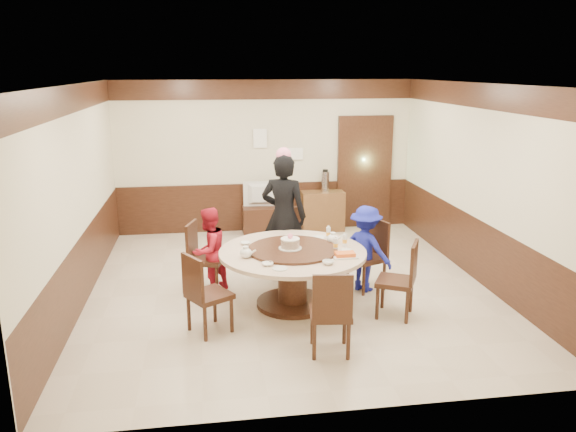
{
  "coord_description": "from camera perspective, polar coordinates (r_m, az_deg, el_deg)",
  "views": [
    {
      "loc": [
        -1.11,
        -7.33,
        3.0
      ],
      "look_at": [
        -0.05,
        -0.22,
        1.1
      ],
      "focal_mm": 35.0,
      "sensor_mm": 36.0,
      "label": 1
    }
  ],
  "objects": [
    {
      "name": "shrimp_platter",
      "position": [
        6.94,
        5.8,
        -3.97
      ],
      "size": [
        0.3,
        0.2,
        0.06
      ],
      "color": "white",
      "rests_on": "banquet_table"
    },
    {
      "name": "chair_1",
      "position": [
        8.46,
        0.2,
        -3.77
      ],
      "size": [
        0.44,
        0.45,
        0.97
      ],
      "rotation": [
        0.0,
        0.0,
        3.14
      ],
      "color": "#331A10",
      "rests_on": "ground"
    },
    {
      "name": "television",
      "position": [
        10.39,
        -2.33,
        2.19
      ],
      "size": [
        0.82,
        0.17,
        0.47
      ],
      "primitive_type": "imported",
      "rotation": [
        0.0,
        0.0,
        3.06
      ],
      "color": "gray",
      "rests_on": "tv_stand"
    },
    {
      "name": "person_standing",
      "position": [
        8.16,
        -0.44,
        -0.01
      ],
      "size": [
        0.78,
        0.66,
        1.83
      ],
      "primitive_type": "imported",
      "rotation": [
        0.0,
        0.0,
        2.75
      ],
      "color": "black",
      "rests_on": "ground"
    },
    {
      "name": "side_cabinet",
      "position": [
        10.67,
        3.51,
        0.53
      ],
      "size": [
        0.8,
        0.4,
        0.75
      ],
      "primitive_type": "cube",
      "color": "brown",
      "rests_on": "ground"
    },
    {
      "name": "bowl_3",
      "position": [
        7.11,
        5.92,
        -3.55
      ],
      "size": [
        0.14,
        0.14,
        0.04
      ],
      "primitive_type": "imported",
      "color": "white",
      "rests_on": "banquet_table"
    },
    {
      "name": "notice_right",
      "position": [
        10.53,
        0.71,
        6.34
      ],
      "size": [
        0.3,
        0.0,
        0.22
      ],
      "primitive_type": "cube",
      "color": "white",
      "rests_on": "room"
    },
    {
      "name": "bottle_2",
      "position": [
        7.64,
        4.12,
        -1.74
      ],
      "size": [
        0.06,
        0.06,
        0.16
      ],
      "primitive_type": "cylinder",
      "color": "silver",
      "rests_on": "banquet_table"
    },
    {
      "name": "notice_left",
      "position": [
        10.41,
        -2.85,
        7.89
      ],
      "size": [
        0.25,
        0.0,
        0.35
      ],
      "primitive_type": "cube",
      "color": "white",
      "rests_on": "room"
    },
    {
      "name": "saucer_far",
      "position": [
        7.7,
        3.2,
        -2.16
      ],
      "size": [
        0.18,
        0.18,
        0.01
      ],
      "primitive_type": "cylinder",
      "color": "white",
      "rests_on": "banquet_table"
    },
    {
      "name": "teapot_left",
      "position": [
        6.9,
        -4.3,
        -3.77
      ],
      "size": [
        0.17,
        0.15,
        0.13
      ],
      "primitive_type": "ellipsoid",
      "color": "white",
      "rests_on": "banquet_table"
    },
    {
      "name": "banquet_table",
      "position": [
        7.23,
        0.47,
        -5.15
      ],
      "size": [
        1.88,
        1.88,
        0.78
      ],
      "color": "#331A10",
      "rests_on": "ground"
    },
    {
      "name": "bottle_0",
      "position": [
        7.16,
        4.87,
        -2.89
      ],
      "size": [
        0.06,
        0.06,
        0.16
      ],
      "primitive_type": "cylinder",
      "color": "silver",
      "rests_on": "banquet_table"
    },
    {
      "name": "chair_0",
      "position": [
        7.93,
        8.06,
        -5.21
      ],
      "size": [
        0.58,
        0.57,
        0.97
      ],
      "rotation": [
        0.0,
        0.0,
        1.96
      ],
      "color": "#331A10",
      "rests_on": "ground"
    },
    {
      "name": "saucer_near",
      "position": [
        6.52,
        -0.82,
        -5.35
      ],
      "size": [
        0.18,
        0.18,
        0.01
      ],
      "primitive_type": "cylinder",
      "color": "white",
      "rests_on": "banquet_table"
    },
    {
      "name": "teapot_right",
      "position": [
        7.46,
        4.57,
        -2.31
      ],
      "size": [
        0.17,
        0.15,
        0.13
      ],
      "primitive_type": "ellipsoid",
      "color": "white",
      "rests_on": "banquet_table"
    },
    {
      "name": "room",
      "position": [
        7.67,
        0.21,
        0.3
      ],
      "size": [
        6.0,
        6.04,
        2.84
      ],
      "color": "beige",
      "rests_on": "ground"
    },
    {
      "name": "chair_3",
      "position": [
        6.67,
        -8.12,
        -9.19
      ],
      "size": [
        0.61,
        0.61,
        0.97
      ],
      "rotation": [
        0.0,
        0.0,
        5.26
      ],
      "color": "#331A10",
      "rests_on": "ground"
    },
    {
      "name": "chair_5",
      "position": [
        7.14,
        10.98,
        -7.67
      ],
      "size": [
        0.6,
        0.59,
        0.97
      ],
      "rotation": [
        0.0,
        0.0,
        7.37
      ],
      "color": "#331A10",
      "rests_on": "ground"
    },
    {
      "name": "person_red",
      "position": [
        7.72,
        -8.03,
        -3.5
      ],
      "size": [
        0.72,
        0.73,
        1.19
      ],
      "primitive_type": "imported",
      "rotation": [
        0.0,
        0.0,
        3.99
      ],
      "color": "#AF1729",
      "rests_on": "ground"
    },
    {
      "name": "person_blue",
      "position": [
        7.78,
        7.88,
        -3.31
      ],
      "size": [
        0.85,
        0.87,
        1.2
      ],
      "primitive_type": "imported",
      "rotation": [
        0.0,
        0.0,
        2.32
      ],
      "color": "#171D95",
      "rests_on": "ground"
    },
    {
      "name": "thermos",
      "position": [
        10.55,
        3.8,
        3.51
      ],
      "size": [
        0.15,
        0.15,
        0.38
      ],
      "primitive_type": "cylinder",
      "color": "silver",
      "rests_on": "side_cabinet"
    },
    {
      "name": "bowl_2",
      "position": [
        6.63,
        -2.09,
        -4.9
      ],
      "size": [
        0.13,
        0.13,
        0.03
      ],
      "primitive_type": "imported",
      "color": "white",
      "rests_on": "banquet_table"
    },
    {
      "name": "birthday_cake",
      "position": [
        7.12,
        0.22,
        -2.79
      ],
      "size": [
        0.3,
        0.3,
        0.2
      ],
      "color": "white",
      "rests_on": "banquet_table"
    },
    {
      "name": "tv_stand",
      "position": [
        10.5,
        -2.3,
        -0.39
      ],
      "size": [
        0.85,
        0.45,
        0.5
      ],
      "primitive_type": "cube",
      "color": "#331A10",
      "rests_on": "ground"
    },
    {
      "name": "chair_4",
      "position": [
        6.17,
        4.31,
        -11.14
      ],
      "size": [
        0.49,
        0.5,
        0.97
      ],
      "rotation": [
        0.0,
        0.0,
        6.15
      ],
      "color": "#331A10",
      "rests_on": "ground"
    },
    {
      "name": "bowl_1",
      "position": [
        6.68,
        4.1,
        -4.73
      ],
      "size": [
        0.14,
        0.14,
        0.04
      ],
      "primitive_type": "imported",
      "color": "white",
      "rests_on": "banquet_table"
    },
    {
      "name": "bottle_1",
      "position": [
        7.34,
        5.78,
        -2.48
      ],
      "size": [
        0.06,
        0.06,
        0.16
      ],
      "primitive_type": "cylinder",
      "color": "silver",
      "rests_on": "banquet_table"
    },
    {
      "name": "chair_2",
      "position": [
        7.87,
        -8.33,
        -5.4
      ],
      "size": [
        0.56,
        0.55,
        0.97
      ],
      "rotation": [
        0.0,
        0.0,
        4.41
      ],
      "color": "#331A10",
      "rests_on": "ground"
    },
    {
      "name": "bowl_0",
      "position": [
        7.42,
        -4.33,
        -2.77
      ],
      "size": [
        0.13,
        0.13,
        0.03
      ],
      "primitive_type": "imported",
      "color": "white",
      "rests_on": "banquet_table"
    }
  ]
}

